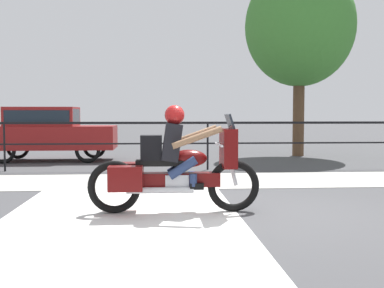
% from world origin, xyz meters
% --- Properties ---
extents(ground_plane, '(120.00, 120.00, 0.00)m').
position_xyz_m(ground_plane, '(0.00, 0.00, 0.00)').
color(ground_plane, '#424244').
extents(sidewalk_band, '(44.00, 2.40, 0.01)m').
position_xyz_m(sidewalk_band, '(0.00, 3.40, 0.01)').
color(sidewalk_band, '#A8A59E').
rests_on(sidewalk_band, ground).
extents(crosswalk_band, '(3.31, 6.00, 0.01)m').
position_xyz_m(crosswalk_band, '(-1.79, -0.20, 0.00)').
color(crosswalk_band, silver).
rests_on(crosswalk_band, ground).
extents(fence_railing, '(36.00, 0.05, 1.24)m').
position_xyz_m(fence_railing, '(0.00, 5.41, 0.97)').
color(fence_railing, black).
rests_on(fence_railing, ground).
extents(motorcycle, '(2.52, 0.76, 1.57)m').
position_xyz_m(motorcycle, '(-1.06, 0.12, 0.70)').
color(motorcycle, black).
rests_on(motorcycle, ground).
extents(parked_car, '(3.90, 1.62, 1.64)m').
position_xyz_m(parked_car, '(-4.61, 8.05, 0.94)').
color(parked_car, maroon).
rests_on(parked_car, ground).
extents(tree_behind_sign, '(3.67, 3.67, 6.40)m').
position_xyz_m(tree_behind_sign, '(3.51, 9.22, 4.36)').
color(tree_behind_sign, brown).
rests_on(tree_behind_sign, ground).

